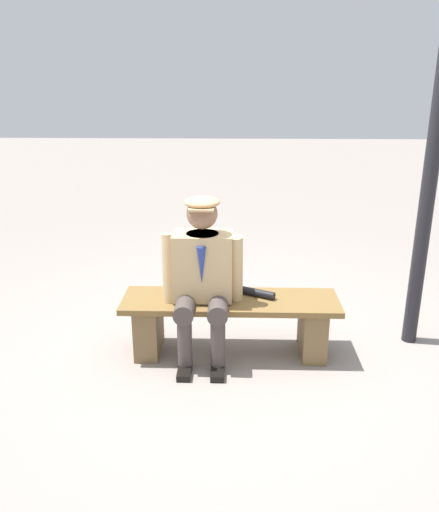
# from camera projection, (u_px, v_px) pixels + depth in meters

# --- Properties ---
(ground_plane) EXTENTS (30.00, 30.00, 0.00)m
(ground_plane) POSITION_uv_depth(u_px,v_px,m) (230.00, 352.00, 4.18)
(ground_plane) COLOR gray
(bench) EXTENTS (1.67, 0.48, 0.46)m
(bench) POSITION_uv_depth(u_px,v_px,m) (230.00, 319.00, 4.08)
(bench) COLOR brown
(bench) RESTS_ON ground
(seated_man) EXTENTS (0.62, 0.59, 1.27)m
(seated_man) POSITION_uv_depth(u_px,v_px,m) (202.00, 272.00, 3.90)
(seated_man) COLOR tan
(seated_man) RESTS_ON ground
(rolled_magazine) EXTENTS (0.27, 0.18, 0.06)m
(rolled_magazine) POSITION_uv_depth(u_px,v_px,m) (258.00, 293.00, 4.06)
(rolled_magazine) COLOR black
(rolled_magazine) RESTS_ON bench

